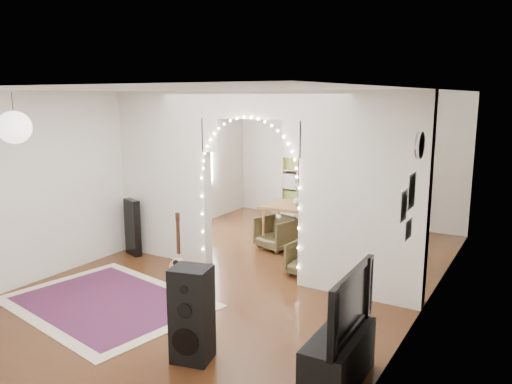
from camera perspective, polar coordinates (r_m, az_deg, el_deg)
The scene contains 25 objects.
floor at distance 7.61m, azimuth -0.43°, elevation -9.24°, with size 7.50×7.50×0.00m, color black.
ceiling at distance 7.15m, azimuth -0.46°, elevation 11.54°, with size 5.00×7.50×0.02m, color white.
wall_back at distance 10.61m, azimuth 10.07°, elevation 3.86°, with size 5.00×0.02×2.70m, color silver.
wall_front at distance 4.56m, azimuth -25.68°, elevation -6.38°, with size 5.00×0.02×2.70m, color silver.
wall_left at distance 8.79m, azimuth -14.56°, elevation 2.25°, with size 0.02×7.50×2.70m, color silver.
wall_right at distance 6.36m, azimuth 19.23°, elevation -1.23°, with size 0.02×7.50×2.70m, color silver.
divider_wall at distance 7.24m, azimuth -0.45°, elevation 1.40°, with size 5.00×0.20×2.70m.
fairy_lights at distance 7.12m, azimuth -0.99°, elevation 2.25°, with size 1.64×0.04×1.60m, color #FFEABF, non-canonical shape.
window at distance 10.09m, azimuth -7.23°, elevation 4.44°, with size 0.04×1.20×1.40m, color white.
wall_clock at distance 5.68m, azimuth 18.28°, elevation 5.09°, with size 0.31×0.31×0.03m, color white.
picture_frames at distance 5.38m, azimuth 16.97°, elevation -1.61°, with size 0.02×0.50×0.70m, color white, non-canonical shape.
paper_lantern at distance 6.72m, azimuth -25.88°, elevation 6.66°, with size 0.40×0.40×0.40m, color white.
ceiling_fan at distance 8.92m, azimuth 6.27°, elevation 9.42°, with size 1.10×1.10×0.30m, color gold, non-canonical shape.
area_rug at distance 6.86m, azimuth -16.67°, elevation -11.97°, with size 2.51×1.88×0.02m, color maroon.
guitar_case at distance 8.57m, azimuth -13.92°, elevation -3.95°, with size 0.36×0.12×0.94m, color black.
acoustic_guitar at distance 6.99m, azimuth -8.81°, elevation -7.79°, with size 0.37×0.15×0.91m.
tabby_cat at distance 6.49m, azimuth -7.91°, elevation -11.88°, with size 0.24×0.45×0.29m.
floor_speaker at distance 5.14m, azimuth -7.35°, elevation -13.72°, with size 0.44×0.41×0.98m.
media_console at distance 4.88m, azimuth 9.39°, elevation -18.33°, with size 0.40×1.00×0.50m, color black.
tv at distance 4.63m, azimuth 9.61°, elevation -12.28°, with size 1.07×0.14×0.62m, color black.
bookcase at distance 10.14m, azimuth 7.04°, elevation 0.27°, with size 1.49×0.38×1.53m, color beige.
dining_table at distance 8.70m, azimuth 4.86°, elevation -2.02°, with size 1.25×0.88×0.76m.
flower_vase at distance 8.66m, azimuth 4.88°, elevation -0.93°, with size 0.18×0.18×0.19m, color silver.
dining_chair_left at distance 8.70m, azimuth 2.41°, elevation -4.70°, with size 0.60×0.62×0.56m, color #483F24.
dining_chair_right at distance 7.49m, azimuth 6.00°, elevation -7.62°, with size 0.53×0.55×0.50m, color #483F24.
Camera 1 is at (3.68, -6.12, 2.62)m, focal length 35.00 mm.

